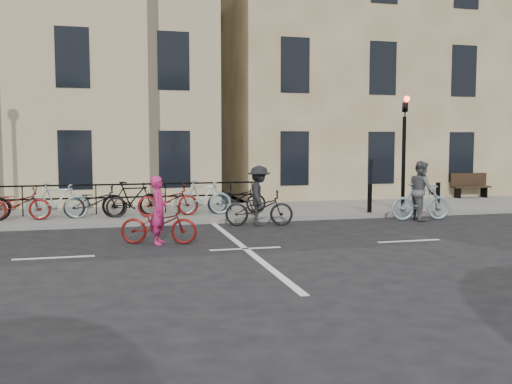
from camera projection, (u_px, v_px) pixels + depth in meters
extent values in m
plane|color=black|center=(245.00, 249.00, 12.55)|extent=(120.00, 120.00, 0.00)
cube|color=slate|center=(73.00, 217.00, 17.36)|extent=(46.00, 4.00, 0.15)
cube|color=#9B875D|center=(368.00, 61.00, 26.78)|extent=(14.00, 10.00, 12.00)
cylinder|color=black|center=(403.00, 164.00, 18.13)|extent=(0.12, 0.12, 3.00)
imported|color=black|center=(405.00, 102.00, 17.96)|extent=(0.15, 0.18, 0.90)
sphere|color=#FF0C05|center=(407.00, 99.00, 17.84)|extent=(0.18, 0.18, 0.18)
cylinder|color=black|center=(370.00, 198.00, 17.83)|extent=(0.14, 0.14, 0.90)
cylinder|color=black|center=(438.00, 196.00, 18.42)|extent=(0.14, 0.14, 0.90)
cube|color=black|center=(458.00, 193.00, 22.46)|extent=(0.06, 0.38, 0.40)
cube|color=black|center=(484.00, 192.00, 22.76)|extent=(0.06, 0.38, 0.40)
cube|color=black|center=(471.00, 187.00, 22.59)|extent=(1.60, 0.40, 0.06)
cube|color=black|center=(468.00, 179.00, 22.74)|extent=(1.60, 0.06, 0.50)
cube|color=black|center=(96.00, 199.00, 17.38)|extent=(10.40, 0.04, 0.95)
imported|color=maroon|center=(18.00, 204.00, 16.00)|extent=(1.80, 0.63, 0.95)
imported|color=#84A5AD|center=(57.00, 201.00, 16.25)|extent=(1.75, 0.49, 1.05)
imported|color=black|center=(95.00, 202.00, 16.51)|extent=(1.80, 0.63, 0.95)
imported|color=black|center=(132.00, 199.00, 16.77)|extent=(1.75, 0.49, 1.05)
imported|color=maroon|center=(168.00, 200.00, 17.03)|extent=(1.80, 0.63, 0.95)
imported|color=#84A5AD|center=(203.00, 197.00, 17.28)|extent=(1.75, 0.49, 1.05)
imported|color=black|center=(237.00, 198.00, 17.55)|extent=(1.80, 0.63, 0.95)
imported|color=maroon|center=(159.00, 224.00, 13.14)|extent=(1.87, 1.08, 0.93)
imported|color=#C12265|center=(159.00, 210.00, 13.11)|extent=(0.52, 0.66, 1.57)
imported|color=#84A5AD|center=(421.00, 202.00, 17.14)|extent=(1.90, 0.70, 1.11)
imported|color=#535358|center=(421.00, 191.00, 17.11)|extent=(0.76, 0.93, 1.79)
imported|color=black|center=(259.00, 208.00, 16.02)|extent=(2.00, 1.07, 1.00)
imported|color=black|center=(259.00, 196.00, 15.99)|extent=(0.85, 1.21, 1.69)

